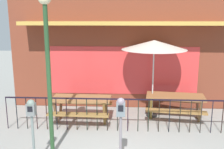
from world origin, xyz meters
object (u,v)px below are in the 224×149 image
patio_umbrella (154,45)px  street_lamp (47,52)px  picnic_table_right (175,100)px  parking_meter_near (32,115)px  picnic_table_left (81,103)px  parking_meter_far (121,115)px

patio_umbrella → street_lamp: size_ratio=0.67×
picnic_table_right → parking_meter_near: 4.61m
street_lamp → patio_umbrella: bearing=44.7°
picnic_table_left → parking_meter_far: 2.90m
parking_meter_near → patio_umbrella: bearing=47.1°
picnic_table_left → parking_meter_far: parking_meter_far is taller
street_lamp → parking_meter_near: bearing=-116.9°
picnic_table_left → picnic_table_right: same height
picnic_table_left → parking_meter_far: (1.26, -2.54, 0.62)m
parking_meter_near → picnic_table_right: bearing=39.0°
picnic_table_left → patio_umbrella: patio_umbrella is taller
patio_umbrella → parking_meter_far: patio_umbrella is taller
picnic_table_left → parking_meter_near: bearing=-104.2°
patio_umbrella → street_lamp: (-2.60, -2.57, 0.11)m
picnic_table_left → parking_meter_near: parking_meter_near is taller
picnic_table_left → picnic_table_right: 2.95m
parking_meter_near → street_lamp: 1.40m
picnic_table_left → street_lamp: street_lamp is taller
parking_meter_far → street_lamp: (-1.63, 0.56, 1.22)m
street_lamp → picnic_table_left: bearing=79.3°
parking_meter_far → street_lamp: size_ratio=0.43×
picnic_table_right → parking_meter_far: parking_meter_far is taller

